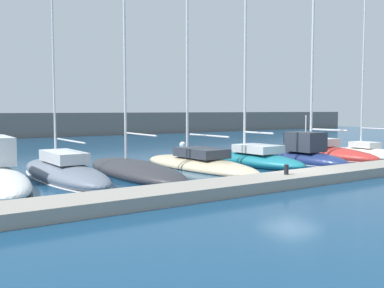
{
  "coord_description": "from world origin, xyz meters",
  "views": [
    {
      "loc": [
        -16.02,
        -15.01,
        3.29
      ],
      "look_at": [
        -3.62,
        3.15,
        1.61
      ],
      "focal_mm": 41.82,
      "sensor_mm": 36.0,
      "label": 1
    }
  ],
  "objects": [
    {
      "name": "motorboat_navy_sixth",
      "position": [
        5.25,
        3.73,
        0.47
      ],
      "size": [
        2.03,
        6.37,
        3.3
      ],
      "rotation": [
        0.0,
        0.0,
        1.59
      ],
      "color": "navy",
      "rests_on": "ground_plane"
    },
    {
      "name": "mooring_buoy_white",
      "position": [
        6.95,
        20.23,
        0.0
      ],
      "size": [
        0.61,
        0.61,
        0.61
      ],
      "primitive_type": "sphere",
      "color": "white",
      "rests_on": "ground_plane"
    },
    {
      "name": "sailboat_teal_fifth",
      "position": [
        1.91,
        4.93,
        0.43
      ],
      "size": [
        2.71,
        8.15,
        12.58
      ],
      "rotation": [
        0.0,
        0.0,
        1.61
      ],
      "color": "#19707F",
      "rests_on": "ground_plane"
    },
    {
      "name": "sailboat_slate_second",
      "position": [
        -9.15,
        5.98,
        0.34
      ],
      "size": [
        2.54,
        9.88,
        16.11
      ],
      "rotation": [
        0.0,
        0.0,
        1.57
      ],
      "color": "slate",
      "rests_on": "ground_plane"
    },
    {
      "name": "sailboat_red_seventh",
      "position": [
        9.03,
        5.72,
        0.39
      ],
      "size": [
        2.62,
        9.37,
        17.85
      ],
      "rotation": [
        0.0,
        0.0,
        1.55
      ],
      "color": "#B72D28",
      "rests_on": "ground_plane"
    },
    {
      "name": "breakwater_seawall",
      "position": [
        0.0,
        40.7,
        1.47
      ],
      "size": [
        108.0,
        3.57,
        2.94
      ],
      "primitive_type": "cube",
      "color": "slate",
      "rests_on": "ground_plane"
    },
    {
      "name": "sailboat_charcoal_third",
      "position": [
        -5.83,
        5.13,
        0.29
      ],
      "size": [
        2.96,
        9.58,
        18.08
      ],
      "rotation": [
        0.0,
        0.0,
        1.54
      ],
      "color": "#2D2D33",
      "rests_on": "ground_plane"
    },
    {
      "name": "sailboat_ivory_eighth",
      "position": [
        12.26,
        4.12,
        0.17
      ],
      "size": [
        2.59,
        7.25,
        14.36
      ],
      "rotation": [
        0.0,
        0.0,
        1.52
      ],
      "color": "silver",
      "rests_on": "ground_plane"
    },
    {
      "name": "sailboat_sand_fourth",
      "position": [
        -1.45,
        5.69,
        0.22
      ],
      "size": [
        3.12,
        9.95,
        14.96
      ],
      "rotation": [
        0.0,
        0.0,
        1.6
      ],
      "color": "beige",
      "rests_on": "ground_plane"
    },
    {
      "name": "ground_plane",
      "position": [
        0.0,
        0.0,
        0.0
      ],
      "size": [
        120.0,
        120.0,
        0.0
      ],
      "primitive_type": "plane",
      "color": "navy"
    },
    {
      "name": "dock_pier",
      "position": [
        0.0,
        -1.26,
        0.23
      ],
      "size": [
        32.61,
        2.06,
        0.46
      ],
      "primitive_type": "cube",
      "color": "gray",
      "rests_on": "ground_plane"
    },
    {
      "name": "dock_bollard",
      "position": [
        -1.61,
        -1.26,
        0.68
      ],
      "size": [
        0.2,
        0.2,
        0.44
      ],
      "primitive_type": "cylinder",
      "color": "black",
      "rests_on": "dock_pier"
    }
  ]
}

